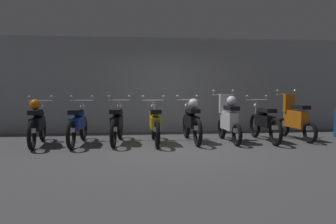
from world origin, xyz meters
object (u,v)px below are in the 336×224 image
Objects in this scene: motorbike_slot_4 at (192,121)px; motorbike_slot_2 at (117,123)px; motorbike_slot_1 at (78,124)px; motorbike_slot_3 at (155,123)px; motorbike_slot_0 at (37,123)px; motorbike_slot_7 at (295,119)px; motorbike_slot_5 at (229,119)px; motorbike_slot_6 at (264,122)px.

motorbike_slot_2 is at bearing 179.51° from motorbike_slot_4.
motorbike_slot_1 is 1.83m from motorbike_slot_3.
motorbike_slot_1 is 1.00× the size of motorbike_slot_2.
motorbike_slot_2 and motorbike_slot_3 have the same top height.
motorbike_slot_0 is 1.16× the size of motorbike_slot_7.
motorbike_slot_5 is at bearing -2.39° from motorbike_slot_2.
motorbike_slot_6 is at bearing 0.60° from motorbike_slot_5.
motorbike_slot_7 is (0.91, 0.18, 0.04)m from motorbike_slot_6.
motorbike_slot_7 is at bearing 6.02° from motorbike_slot_5.
motorbike_slot_4 is at bearing 1.23° from motorbike_slot_0.
motorbike_slot_1 is 1.16× the size of motorbike_slot_7.
motorbike_slot_7 reaches higher than motorbike_slot_3.
motorbike_slot_4 is 2.74m from motorbike_slot_7.
motorbike_slot_0 is 1.84m from motorbike_slot_2.
motorbike_slot_7 is at bearing 0.98° from motorbike_slot_2.
motorbike_slot_4 is (1.83, -0.02, 0.04)m from motorbike_slot_2.
motorbike_slot_4 is (3.66, 0.08, 0.00)m from motorbike_slot_0.
motorbike_slot_6 is (4.57, -0.03, 0.00)m from motorbike_slot_1.
motorbike_slot_0 is 1.00× the size of motorbike_slot_1.
motorbike_slot_0 is at bearing -178.55° from motorbike_slot_1.
motorbike_slot_3 is (2.75, -0.04, -0.04)m from motorbike_slot_0.
motorbike_slot_0 and motorbike_slot_6 have the same top height.
motorbike_slot_5 reaches higher than motorbike_slot_0.
motorbike_slot_1 is 1.00× the size of motorbike_slot_3.
motorbike_slot_7 is (5.48, 0.15, 0.04)m from motorbike_slot_1.
motorbike_slot_1 is 1.00× the size of motorbike_slot_6.
motorbike_slot_1 and motorbike_slot_3 have the same top height.
motorbike_slot_6 is (3.66, -0.10, 0.00)m from motorbike_slot_2.
motorbike_slot_6 is (1.83, -0.09, -0.04)m from motorbike_slot_4.
motorbike_slot_2 is 1.00× the size of motorbike_slot_6.
motorbike_slot_5 reaches higher than motorbike_slot_2.
motorbike_slot_1 is at bearing 179.32° from motorbike_slot_5.
motorbike_slot_5 is at bearing -173.98° from motorbike_slot_7.
motorbike_slot_1 is 4.57m from motorbike_slot_6.
motorbike_slot_3 is 1.83m from motorbike_slot_5.
motorbike_slot_3 is at bearing -179.47° from motorbike_slot_6.
motorbike_slot_7 is (2.74, 0.09, -0.00)m from motorbike_slot_4.
motorbike_slot_7 is at bearing 11.36° from motorbike_slot_6.
motorbike_slot_5 is (1.83, 0.02, 0.08)m from motorbike_slot_3.
motorbike_slot_7 reaches higher than motorbike_slot_2.
motorbike_slot_5 and motorbike_slot_7 have the same top height.
motorbike_slot_6 is 0.93m from motorbike_slot_7.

